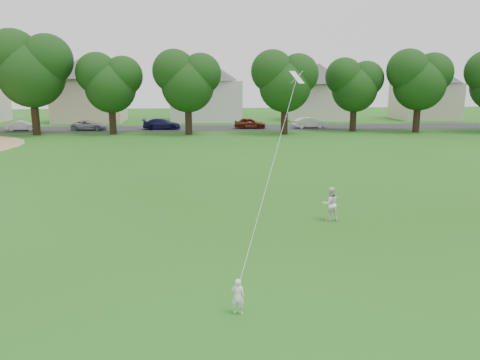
{
  "coord_description": "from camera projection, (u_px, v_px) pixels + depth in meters",
  "views": [
    {
      "loc": [
        -1.0,
        -14.73,
        5.99
      ],
      "look_at": [
        0.45,
        2.0,
        2.3
      ],
      "focal_mm": 35.0,
      "sensor_mm": 36.0,
      "label": 1
    }
  ],
  "objects": [
    {
      "name": "street",
      "position": [
        208.0,
        128.0,
        56.57
      ],
      "size": [
        90.0,
        7.0,
        0.01
      ],
      "primitive_type": "cube",
      "color": "#2D2D30",
      "rests_on": "ground"
    },
    {
      "name": "kite",
      "position": [
        277.0,
        150.0,
        17.42
      ],
      "size": [
        2.42,
        6.51,
        13.71
      ],
      "color": "white",
      "rests_on": "ground"
    },
    {
      "name": "house_row",
      "position": [
        201.0,
        84.0,
        65.16
      ],
      "size": [
        75.83,
        13.98,
        10.63
      ],
      "color": "beige",
      "rests_on": "ground"
    },
    {
      "name": "tree_row",
      "position": [
        215.0,
        74.0,
        49.22
      ],
      "size": [
        80.51,
        8.54,
        11.19
      ],
      "color": "black",
      "rests_on": "ground"
    },
    {
      "name": "toddler",
      "position": [
        238.0,
        296.0,
        12.02
      ],
      "size": [
        0.4,
        0.3,
        0.97
      ],
      "primitive_type": "imported",
      "rotation": [
        0.0,
        0.0,
        2.92
      ],
      "color": "white",
      "rests_on": "ground"
    },
    {
      "name": "older_boy",
      "position": [
        330.0,
        204.0,
        19.9
      ],
      "size": [
        0.77,
        0.64,
        1.46
      ],
      "primitive_type": "imported",
      "rotation": [
        0.0,
        0.0,
        3.27
      ],
      "color": "white",
      "rests_on": "ground"
    },
    {
      "name": "parked_cars",
      "position": [
        138.0,
        124.0,
        54.77
      ],
      "size": [
        46.02,
        2.05,
        1.29
      ],
      "color": "black",
      "rests_on": "ground"
    },
    {
      "name": "ground",
      "position": [
        232.0,
        260.0,
        15.7
      ],
      "size": [
        160.0,
        160.0,
        0.0
      ],
      "primitive_type": "plane",
      "color": "#245112",
      "rests_on": "ground"
    }
  ]
}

